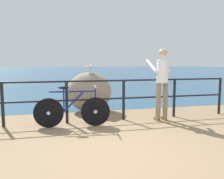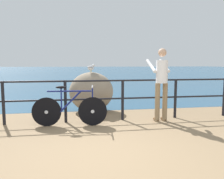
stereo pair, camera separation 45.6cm
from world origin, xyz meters
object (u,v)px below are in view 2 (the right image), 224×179
(seagull, at_px, (91,68))
(bicycle, at_px, (70,109))
(person_at_railing, at_px, (161,81))
(breakwater_boulder_main, at_px, (91,92))

(seagull, bearing_deg, bicycle, -157.75)
(bicycle, bearing_deg, person_at_railing, 7.64)
(person_at_railing, relative_size, seagull, 6.11)
(person_at_railing, bearing_deg, breakwater_boulder_main, 41.82)
(person_at_railing, height_order, breakwater_boulder_main, person_at_railing)
(bicycle, height_order, seagull, seagull)
(breakwater_boulder_main, bearing_deg, person_at_railing, -43.53)
(person_at_railing, xyz_separation_m, seagull, (-1.60, 1.45, 0.31))
(person_at_railing, bearing_deg, seagull, 43.16)
(bicycle, bearing_deg, seagull, 74.08)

